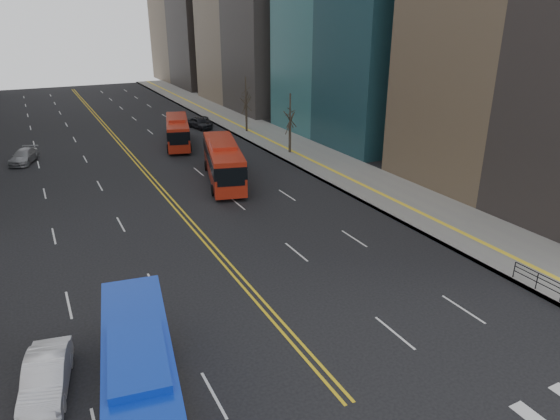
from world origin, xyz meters
The scene contains 10 objects.
sidewalk_right centered at (17.50, 45.00, 0.07)m, with size 7.00×130.00×0.15m, color gray.
centerline centered at (0.00, 55.00, 0.01)m, with size 0.55×100.00×0.01m.
street_trees centered at (-7.18, 34.55, 4.87)m, with size 35.20×47.20×7.60m.
blue_bus centered at (-7.58, 7.45, 1.84)m, with size 4.42×12.30×3.51m.
red_bus_near centered at (5.86, 34.07, 2.07)m, with size 5.69×12.13×3.73m.
red_bus_far centered at (5.99, 49.23, 1.87)m, with size 5.07×10.81×3.36m.
car_white centered at (-10.71, 11.29, 0.76)m, with size 1.61×4.62×1.52m, color white.
car_dark_mid centered at (11.24, 57.05, 0.76)m, with size 1.79×4.44×1.51m, color black.
car_silver centered at (-10.51, 49.41, 0.69)m, with size 1.94×4.77×1.38m, color gray.
car_dark_far centered at (12.50, 58.94, 0.56)m, with size 1.84×4.00×1.11m, color black.
Camera 1 is at (-9.69, -7.72, 14.63)m, focal length 32.00 mm.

